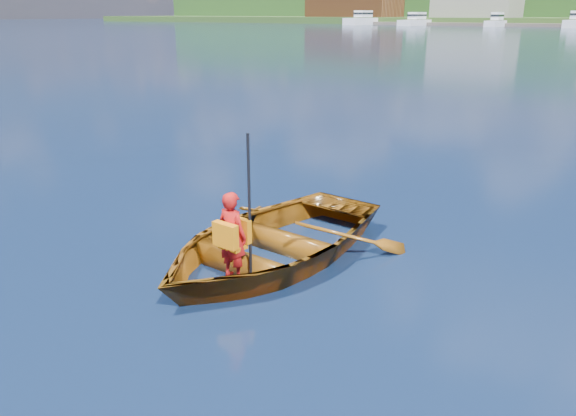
{
  "coord_description": "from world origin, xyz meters",
  "views": [
    {
      "loc": [
        5.08,
        -5.01,
        3.19
      ],
      "look_at": [
        1.07,
        0.6,
        0.79
      ],
      "focal_mm": 35.0,
      "sensor_mm": 36.0,
      "label": 1
    }
  ],
  "objects": [
    {
      "name": "ground",
      "position": [
        0.0,
        0.0,
        0.0
      ],
      "size": [
        600.0,
        600.0,
        0.0
      ],
      "color": "#172C45",
      "rests_on": "ground"
    },
    {
      "name": "rowboat",
      "position": [
        0.78,
        0.6,
        0.26
      ],
      "size": [
        2.97,
        4.06,
        0.82
      ],
      "color": "brown",
      "rests_on": "ground"
    },
    {
      "name": "child_paddler",
      "position": [
        0.9,
        -0.31,
        0.66
      ],
      "size": [
        0.41,
        0.34,
        1.8
      ],
      "color": "red",
      "rests_on": "ground"
    }
  ]
}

